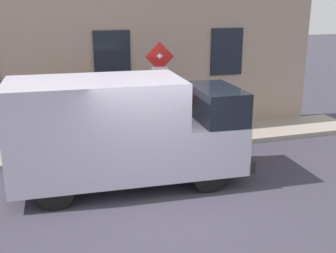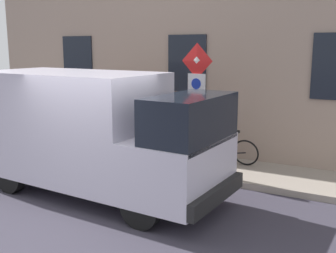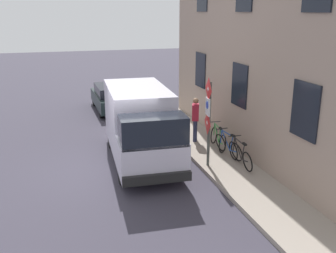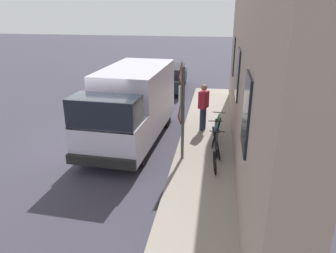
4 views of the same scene
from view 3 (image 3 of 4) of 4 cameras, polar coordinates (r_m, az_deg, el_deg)
name	(u,v)px [view 3 (image 3 of 4)]	position (r m, az deg, el deg)	size (l,w,h in m)	color
ground_plane	(116,167)	(13.17, -7.73, -6.02)	(80.00, 80.00, 0.00)	#3A3643
sidewalk_slab	(214,155)	(14.08, 6.78, -4.15)	(1.80, 15.56, 0.14)	gray
building_facade	(252,43)	(13.76, 12.24, 11.99)	(0.75, 13.56, 8.01)	#A18A7A
sign_post_stacked	(208,113)	(12.37, 5.93, 1.98)	(0.18, 0.56, 2.83)	#474C47
delivery_van	(140,124)	(13.28, -4.10, 0.39)	(2.29, 5.43, 2.50)	silver
parked_hatchback	(112,97)	(20.39, -8.22, 4.33)	(1.82, 4.03, 1.38)	black
bicycle_black	(240,155)	(12.95, 10.61, -4.13)	(0.46, 1.71, 0.89)	black
bicycle_blue	(228,146)	(13.70, 8.90, -2.87)	(0.47, 1.72, 0.89)	black
bicycle_green	(218,138)	(14.47, 7.39, -1.73)	(0.46, 1.72, 0.89)	black
pedestrian	(195,118)	(15.00, 4.07, 1.28)	(0.39, 0.47, 1.72)	#262B47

